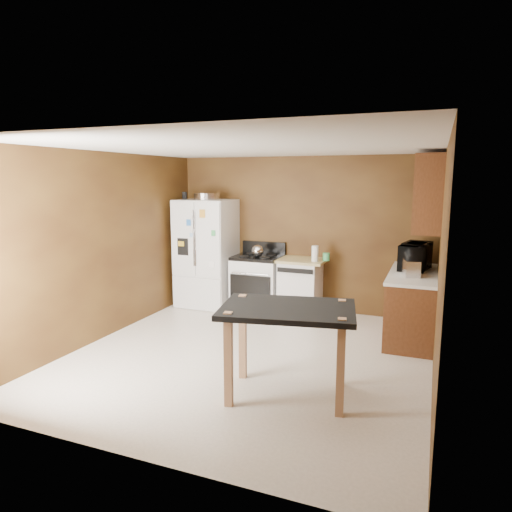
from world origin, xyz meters
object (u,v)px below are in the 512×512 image
Objects in this scene: gas_range at (258,282)px; dishwasher at (300,286)px; toaster at (411,268)px; microwave at (415,257)px; paper_towel at (315,254)px; green_canister at (326,257)px; refrigerator at (206,253)px; kettle at (257,251)px; pen_cup at (185,196)px; island at (288,320)px; roasting_pan at (207,196)px.

gas_range is 1.24× the size of dishwasher.
toaster is 0.49m from microwave.
gas_range is at bearing 174.59° from paper_towel.
refrigerator is at bearing -177.31° from green_canister.
kettle is at bearing 98.37° from microwave.
island is at bearing -44.58° from pen_cup.
microwave is 0.42× the size of island.
refrigerator is at bearing -177.01° from dishwasher.
roasting_pan reaches higher than gas_range.
green_canister is 0.20× the size of microwave.
island is at bearing -62.85° from kettle.
paper_towel is 0.83× the size of toaster.
kettle is 0.95m from refrigerator.
kettle is at bearing 117.15° from island.
refrigerator reaches higher than toaster.
island is at bearing -63.12° from gas_range.
microwave is (1.31, -0.27, 0.12)m from green_canister.
pen_cup reaches higher than roasting_pan.
refrigerator is at bearing -146.22° from roasting_pan.
toaster is 0.26× the size of gas_range.
pen_cup is at bearing -175.35° from gas_range.
kettle is 2.97m from island.
green_canister is at bearing 134.80° from toaster.
refrigerator is (-0.02, -0.01, -0.95)m from roasting_pan.
roasting_pan is at bearing -177.68° from green_canister.
dishwasher is at bearing 1.94° from gas_range.
kettle is 0.81× the size of paper_towel.
dishwasher is at bearing 103.53° from island.
pen_cup is 2.41m from paper_towel.
kettle is 0.89m from dishwasher.
roasting_pan reaches higher than toaster.
kettle is 0.54m from gas_range.
refrigerator reaches higher than kettle.
paper_towel is 0.17× the size of island.
roasting_pan is at bearing 8.42° from pen_cup.
gas_range is (1.28, 0.10, -1.40)m from pen_cup.
roasting_pan is at bearing 178.58° from paper_towel.
toaster reaches higher than kettle.
pen_cup reaches higher than gas_range.
island is at bearing -49.30° from refrigerator.
paper_towel reaches higher than gas_range.
refrigerator is 2.02× the size of dishwasher.
pen_cup reaches higher than refrigerator.
paper_towel is at bearing 141.53° from toaster.
kettle is 0.14× the size of island.
green_canister is 0.07× the size of refrigerator.
roasting_pan is 1.78× the size of paper_towel.
paper_towel is 2.02× the size of green_canister.
microwave is (3.33, -0.19, -0.79)m from roasting_pan.
pen_cup is at bearing -176.32° from dishwasher.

